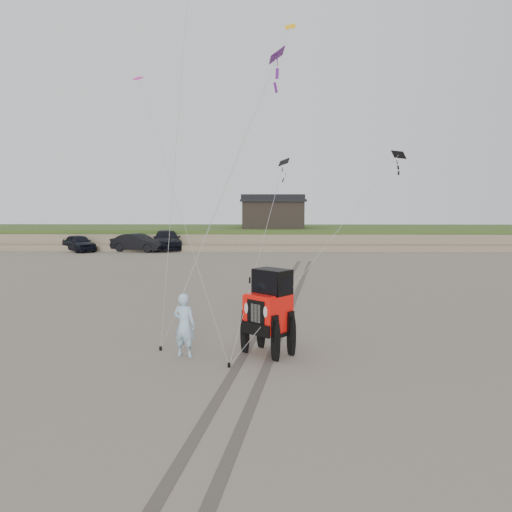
% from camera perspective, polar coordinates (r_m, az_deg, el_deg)
% --- Properties ---
extents(ground, '(160.00, 160.00, 0.00)m').
position_cam_1_polar(ground, '(14.17, -3.78, -11.86)').
color(ground, '#6B6054').
rests_on(ground, ground).
extents(dune_ridge, '(160.00, 14.25, 1.73)m').
position_cam_1_polar(dune_ridge, '(51.06, -0.33, 2.29)').
color(dune_ridge, '#7A6B54').
rests_on(dune_ridge, ground).
extents(cabin, '(6.40, 5.40, 3.35)m').
position_cam_1_polar(cabin, '(50.44, 1.94, 4.98)').
color(cabin, black).
rests_on(cabin, dune_ridge).
extents(truck_a, '(4.19, 4.36, 1.47)m').
position_cam_1_polar(truck_a, '(46.37, -19.57, 1.41)').
color(truck_a, black).
rests_on(truck_a, ground).
extents(truck_b, '(5.02, 3.00, 1.56)m').
position_cam_1_polar(truck_b, '(44.78, -13.33, 1.50)').
color(truck_b, black).
rests_on(truck_b, ground).
extents(truck_c, '(3.81, 6.38, 1.73)m').
position_cam_1_polar(truck_c, '(46.19, -10.19, 1.82)').
color(truck_c, black).
rests_on(truck_c, ground).
extents(jeep, '(5.21, 5.50, 1.98)m').
position_cam_1_polar(jeep, '(14.46, 1.38, -7.41)').
color(jeep, '#FF130C').
rests_on(jeep, ground).
extents(man, '(0.77, 0.63, 1.83)m').
position_cam_1_polar(man, '(14.41, -8.20, -7.81)').
color(man, '#7FB6C4').
rests_on(man, ground).
extents(kite_flock, '(10.34, 10.87, 8.29)m').
position_cam_1_polar(kite_flock, '(23.90, 1.28, 21.58)').
color(kite_flock, '#711C9A').
rests_on(kite_flock, ground).
extents(stake_main, '(0.08, 0.08, 0.12)m').
position_cam_1_polar(stake_main, '(15.32, -10.85, -10.33)').
color(stake_main, black).
rests_on(stake_main, ground).
extents(stake_aux, '(0.08, 0.08, 0.12)m').
position_cam_1_polar(stake_aux, '(13.64, -3.10, -12.33)').
color(stake_aux, black).
rests_on(stake_aux, ground).
extents(tire_tracks, '(5.22, 29.74, 0.01)m').
position_cam_1_polar(tire_tracks, '(21.88, 3.21, -5.32)').
color(tire_tracks, '#4C443D').
rests_on(tire_tracks, ground).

